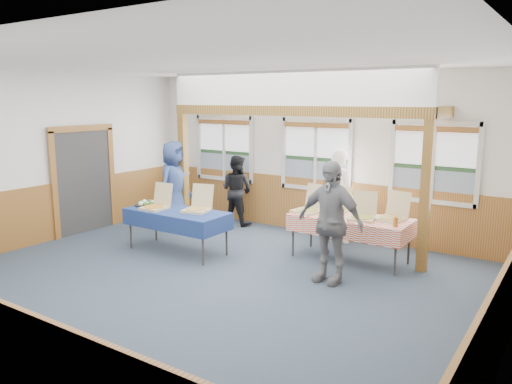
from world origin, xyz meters
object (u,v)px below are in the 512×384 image
man_blue (175,184)px  person_grey (330,222)px  table_right (350,220)px  table_left (177,214)px  woman_white (339,196)px  woman_black (237,190)px

man_blue → person_grey: size_ratio=1.01×
table_right → table_left: bearing=-174.0°
table_right → woman_white: (-0.63, 0.94, 0.19)m
table_right → man_blue: size_ratio=1.17×
table_left → woman_white: size_ratio=1.15×
man_blue → table_right: bearing=-97.6°
table_right → woman_white: bearing=104.8°
table_left → person_grey: 2.89m
table_right → woman_white: size_ratio=1.21×
table_left → woman_black: woman_black is taller
table_left → man_blue: man_blue is taller
table_left → woman_white: woman_white is taller
person_grey → table_left: bearing=-170.2°
woman_white → table_left: bearing=67.2°
table_left → table_right: same height
woman_white → person_grey: person_grey is taller
table_left → woman_black: size_ratio=1.35×
man_blue → person_grey: man_blue is taller
woman_white → table_right: bearing=144.7°
table_left → person_grey: size_ratio=1.12×
woman_black → man_blue: man_blue is taller
woman_black → man_blue: size_ratio=0.82×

